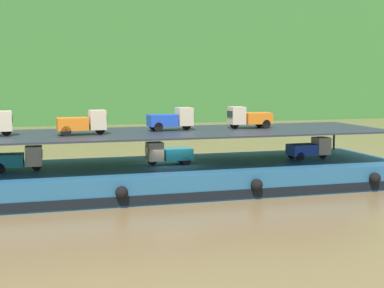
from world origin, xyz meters
The scene contains 9 objects.
ground_plane centered at (0.00, 0.00, 0.00)m, with size 400.00×400.00×0.00m, color brown.
cargo_barge centered at (0.00, -0.02, 0.75)m, with size 28.03×8.85×1.50m.
cargo_rack centered at (0.00, 0.00, 3.44)m, with size 26.43×7.51×2.00m.
mini_truck_lower_stern centered at (-8.83, 0.08, 2.19)m, with size 2.79×1.29×1.38m.
mini_truck_lower_aft centered at (-0.20, 0.01, 2.19)m, with size 2.77×1.26×1.38m.
mini_truck_lower_mid centered at (9.07, -0.30, 2.19)m, with size 2.78×1.27×1.38m.
mini_truck_upper_mid centered at (-5.29, -0.49, 4.19)m, with size 2.77×1.25×1.38m.
mini_truck_upper_fore centered at (0.17, 0.68, 4.19)m, with size 2.79×1.28×1.38m.
mini_truck_upper_bow centered at (5.27, 0.72, 4.19)m, with size 2.76×1.24×1.38m.
Camera 1 is at (-8.26, -32.83, 6.76)m, focal length 53.09 mm.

